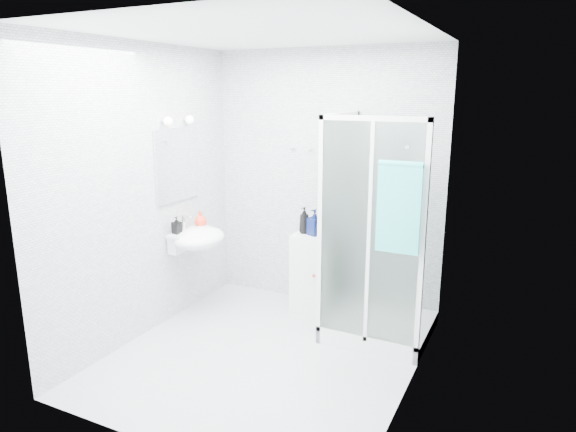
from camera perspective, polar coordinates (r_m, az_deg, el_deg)
The scene contains 12 objects.
room at distance 4.05m, azimuth -2.82°, elevation 1.09°, with size 2.40×2.60×2.60m.
shower_enclosure at distance 4.73m, azimuth 9.08°, elevation -8.01°, with size 0.90×0.95×2.00m.
wall_basin at distance 5.06m, azimuth -10.09°, elevation -2.43°, with size 0.46×0.56×0.35m.
mirror at distance 5.03m, azimuth -12.26°, elevation 5.58°, with size 0.02×0.60×0.70m, color white.
vanity_lights at distance 4.96m, azimuth -12.05°, elevation 10.36°, with size 0.10×0.40×0.08m.
wall_hooks at distance 5.22m, azimuth 1.44°, elevation 7.49°, with size 0.23×0.06×0.03m.
storage_cabinet at distance 5.22m, azimuth 2.54°, elevation -6.28°, with size 0.34×0.36×0.81m.
hand_towel at distance 4.02m, azimuth 12.22°, elevation 1.14°, with size 0.34×0.05×0.72m.
shampoo_bottle_a at distance 5.09m, azimuth 1.82°, elevation -0.47°, with size 0.10×0.10×0.27m, color black.
shampoo_bottle_b at distance 5.03m, azimuth 2.99°, elevation -0.70°, with size 0.12×0.12×0.26m, color #0A1441.
soap_dispenser_orange at distance 5.19m, azimuth -9.69°, elevation -0.34°, with size 0.12×0.12×0.16m, color #F4371C.
soap_dispenser_black at distance 4.99m, azimuth -12.27°, elevation -1.00°, with size 0.07×0.08×0.17m, color black.
Camera 1 is at (1.92, -3.46, 2.18)m, focal length 32.00 mm.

